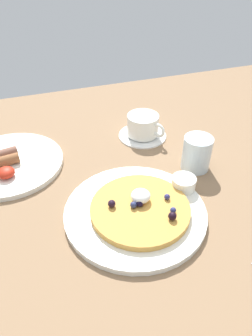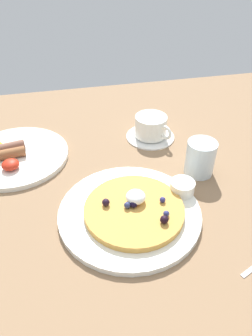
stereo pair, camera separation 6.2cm
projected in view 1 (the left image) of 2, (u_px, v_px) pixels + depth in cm
name	position (u px, v px, depth cm)	size (l,w,h in cm)	color
ground_plane	(114.00, 199.00, 70.95)	(174.14, 115.34, 3.00)	#856649
pancake_plate	(135.00, 212.00, 64.70)	(28.93, 28.93, 1.31)	white
pancake_with_berries	(140.00, 208.00, 63.52)	(20.11, 20.11, 3.78)	gold
syrup_ramekin	(184.00, 183.00, 68.73)	(5.28, 5.28, 2.80)	white
breakfast_plate	(9.00, 163.00, 77.78)	(26.36, 26.36, 1.28)	white
coffee_saucer	(142.00, 135.00, 88.73)	(13.27, 13.27, 0.78)	white
coffee_cup	(143.00, 125.00, 86.61)	(8.62, 10.81, 5.66)	white
water_glass	(197.00, 153.00, 75.09)	(6.83, 6.83, 8.39)	silver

